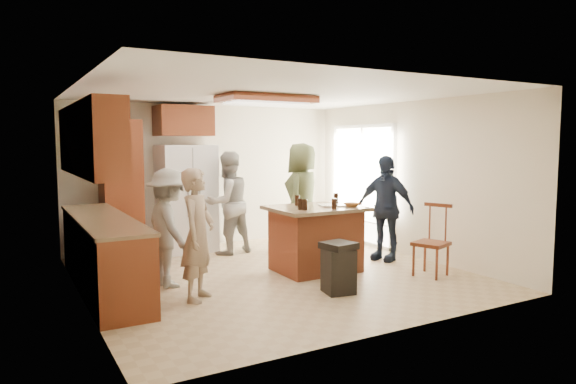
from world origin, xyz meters
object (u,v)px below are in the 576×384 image
refrigerator (186,198)px  person_front_left (198,235)px  trash_bin (339,267)px  person_behind_right (302,197)px  person_behind_left (228,203)px  person_counter (169,228)px  spindle_chair (432,243)px  kitchen_island (316,238)px  person_side_right (385,208)px

refrigerator → person_front_left: bearing=-105.6°
trash_bin → refrigerator: bearing=104.2°
person_behind_right → trash_bin: (-0.94, -2.44, -0.60)m
person_behind_left → trash_bin: 2.81m
person_counter → spindle_chair: bearing=-114.7°
person_behind_left → spindle_chair: person_behind_left is taller
person_front_left → person_behind_left: person_behind_left is taller
kitchen_island → person_front_left: bearing=-166.2°
person_front_left → person_behind_left: bearing=10.4°
person_front_left → person_behind_right: (2.52, 1.85, 0.14)m
person_side_right → refrigerator: bearing=-152.1°
person_counter → refrigerator: (0.88, 1.97, 0.14)m
person_front_left → person_side_right: size_ratio=0.94×
person_side_right → refrigerator: refrigerator is taller
person_behind_right → person_counter: 2.88m
person_behind_left → person_counter: size_ratio=1.12×
person_behind_left → kitchen_island: 1.84m
person_behind_left → trash_bin: (0.30, -2.75, -0.53)m
person_behind_left → kitchen_island: (0.65, -1.68, -0.37)m
person_behind_left → person_behind_right: 1.28m
person_behind_right → kitchen_island: size_ratio=1.43×
person_counter → person_front_left: bearing=-173.7°
person_counter → trash_bin: (1.71, -1.31, -0.44)m
person_front_left → refrigerator: 2.80m
person_behind_right → person_counter: bearing=-17.7°
person_side_right → refrigerator: 3.30m
person_front_left → refrigerator: refrigerator is taller
person_behind_left → person_counter: person_behind_left is taller
person_behind_left → refrigerator: (-0.53, 0.54, 0.05)m
person_behind_right → refrigerator: bearing=-66.2°
person_behind_right → person_counter: size_ratio=1.21×
person_behind_left → spindle_chair: (1.90, -2.70, -0.39)m
trash_bin → person_front_left: bearing=159.6°
refrigerator → person_side_right: bearing=-40.8°
refrigerator → trash_bin: 3.44m
person_front_left → refrigerator: (0.75, 2.69, 0.13)m
person_behind_left → kitchen_island: size_ratio=1.32×
person_counter → trash_bin: 2.20m
person_front_left → person_counter: bearing=51.2°
person_counter → kitchen_island: bearing=-100.7°
person_side_right → kitchen_island: (-1.32, -0.06, -0.35)m
person_behind_left → person_side_right: (1.97, -1.62, -0.03)m
person_front_left → kitchen_island: person_front_left is taller
person_front_left → spindle_chair: (3.18, -0.54, -0.32)m
refrigerator → kitchen_island: bearing=-62.0°
person_counter → person_side_right: bearing=-97.0°
trash_bin → person_behind_left: bearing=96.3°
person_front_left → person_counter: size_ratio=1.02×
person_counter → kitchen_island: size_ratio=1.18×
person_behind_right → refrigerator: 1.96m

